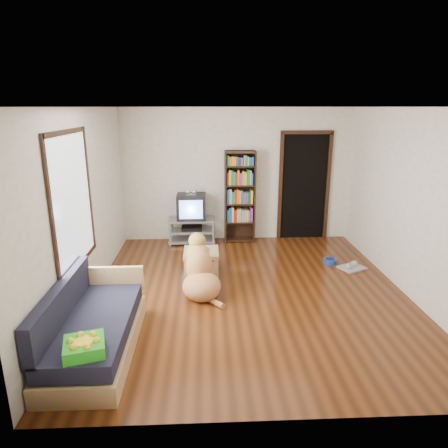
{
  "coord_description": "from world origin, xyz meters",
  "views": [
    {
      "loc": [
        -0.61,
        -5.3,
        2.6
      ],
      "look_at": [
        -0.35,
        0.47,
        0.9
      ],
      "focal_mm": 32.0,
      "sensor_mm": 36.0,
      "label": 1
    }
  ],
  "objects_px": {
    "tv_stand": "(192,230)",
    "bookshelf": "(240,192)",
    "sofa": "(92,330)",
    "green_cushion": "(84,347)",
    "coffee_table": "(201,258)",
    "dog": "(200,272)",
    "laptop": "(201,251)",
    "crt_tv": "(191,206)",
    "dog_bowl": "(330,261)",
    "grey_rag": "(352,268)"
  },
  "relations": [
    {
      "from": "green_cushion",
      "to": "dog_bowl",
      "type": "xyz_separation_m",
      "value": [
        3.26,
        3.08,
        -0.44
      ]
    },
    {
      "from": "laptop",
      "to": "crt_tv",
      "type": "xyz_separation_m",
      "value": [
        -0.2,
        1.62,
        0.33
      ]
    },
    {
      "from": "green_cushion",
      "to": "bookshelf",
      "type": "xyz_separation_m",
      "value": [
        1.8,
        4.39,
        0.52
      ]
    },
    {
      "from": "dog_bowl",
      "to": "bookshelf",
      "type": "relative_size",
      "value": 0.12
    },
    {
      "from": "dog_bowl",
      "to": "dog",
      "type": "relative_size",
      "value": 0.22
    },
    {
      "from": "green_cushion",
      "to": "grey_rag",
      "type": "distance_m",
      "value": 4.57
    },
    {
      "from": "crt_tv",
      "to": "laptop",
      "type": "bearing_deg",
      "value": -83.01
    },
    {
      "from": "grey_rag",
      "to": "crt_tv",
      "type": "xyz_separation_m",
      "value": [
        -2.71,
        1.49,
        0.73
      ]
    },
    {
      "from": "green_cushion",
      "to": "dog",
      "type": "height_order",
      "value": "dog"
    },
    {
      "from": "green_cushion",
      "to": "grey_rag",
      "type": "height_order",
      "value": "green_cushion"
    },
    {
      "from": "tv_stand",
      "to": "coffee_table",
      "type": "bearing_deg",
      "value": -82.78
    },
    {
      "from": "green_cushion",
      "to": "crt_tv",
      "type": "height_order",
      "value": "crt_tv"
    },
    {
      "from": "green_cushion",
      "to": "tv_stand",
      "type": "xyz_separation_m",
      "value": [
        0.85,
        4.29,
        -0.21
      ]
    },
    {
      "from": "crt_tv",
      "to": "coffee_table",
      "type": "xyz_separation_m",
      "value": [
        0.2,
        -1.59,
        -0.46
      ]
    },
    {
      "from": "laptop",
      "to": "bookshelf",
      "type": "distance_m",
      "value": 1.94
    },
    {
      "from": "green_cushion",
      "to": "crt_tv",
      "type": "xyz_separation_m",
      "value": [
        0.85,
        4.32,
        0.26
      ]
    },
    {
      "from": "tv_stand",
      "to": "crt_tv",
      "type": "bearing_deg",
      "value": 90.0
    },
    {
      "from": "coffee_table",
      "to": "dog",
      "type": "height_order",
      "value": "dog"
    },
    {
      "from": "green_cushion",
      "to": "grey_rag",
      "type": "xyz_separation_m",
      "value": [
        3.56,
        2.83,
        -0.46
      ]
    },
    {
      "from": "green_cushion",
      "to": "tv_stand",
      "type": "height_order",
      "value": "green_cushion"
    },
    {
      "from": "dog_bowl",
      "to": "tv_stand",
      "type": "height_order",
      "value": "tv_stand"
    },
    {
      "from": "grey_rag",
      "to": "coffee_table",
      "type": "bearing_deg",
      "value": -177.68
    },
    {
      "from": "bookshelf",
      "to": "dog",
      "type": "bearing_deg",
      "value": -108.06
    },
    {
      "from": "grey_rag",
      "to": "crt_tv",
      "type": "relative_size",
      "value": 0.69
    },
    {
      "from": "crt_tv",
      "to": "tv_stand",
      "type": "bearing_deg",
      "value": -90.0
    },
    {
      "from": "dog_bowl",
      "to": "grey_rag",
      "type": "xyz_separation_m",
      "value": [
        0.3,
        -0.25,
        -0.03
      ]
    },
    {
      "from": "coffee_table",
      "to": "bookshelf",
      "type": "bearing_deg",
      "value": 65.64
    },
    {
      "from": "grey_rag",
      "to": "crt_tv",
      "type": "bearing_deg",
      "value": 151.29
    },
    {
      "from": "laptop",
      "to": "sofa",
      "type": "height_order",
      "value": "sofa"
    },
    {
      "from": "dog",
      "to": "sofa",
      "type": "bearing_deg",
      "value": -129.94
    },
    {
      "from": "grey_rag",
      "to": "tv_stand",
      "type": "relative_size",
      "value": 0.44
    },
    {
      "from": "crt_tv",
      "to": "dog",
      "type": "relative_size",
      "value": 0.57
    },
    {
      "from": "tv_stand",
      "to": "crt_tv",
      "type": "xyz_separation_m",
      "value": [
        0.0,
        0.02,
        0.47
      ]
    },
    {
      "from": "green_cushion",
      "to": "crt_tv",
      "type": "distance_m",
      "value": 4.41
    },
    {
      "from": "bookshelf",
      "to": "dog",
      "type": "xyz_separation_m",
      "value": [
        -0.76,
        -2.34,
        -0.68
      ]
    },
    {
      "from": "crt_tv",
      "to": "green_cushion",
      "type": "bearing_deg",
      "value": -101.14
    },
    {
      "from": "bookshelf",
      "to": "sofa",
      "type": "bearing_deg",
      "value": -117.32
    },
    {
      "from": "dog",
      "to": "crt_tv",
      "type": "bearing_deg",
      "value": 94.74
    },
    {
      "from": "crt_tv",
      "to": "dog",
      "type": "xyz_separation_m",
      "value": [
        0.19,
        -2.27,
        -0.42
      ]
    },
    {
      "from": "laptop",
      "to": "grey_rag",
      "type": "height_order",
      "value": "laptop"
    },
    {
      "from": "tv_stand",
      "to": "grey_rag",
      "type": "bearing_deg",
      "value": -28.36
    },
    {
      "from": "tv_stand",
      "to": "sofa",
      "type": "height_order",
      "value": "sofa"
    },
    {
      "from": "tv_stand",
      "to": "sofa",
      "type": "xyz_separation_m",
      "value": [
        -0.97,
        -3.63,
        -0.01
      ]
    },
    {
      "from": "dog",
      "to": "bookshelf",
      "type": "bearing_deg",
      "value": 71.94
    },
    {
      "from": "green_cushion",
      "to": "coffee_table",
      "type": "relative_size",
      "value": 0.65
    },
    {
      "from": "tv_stand",
      "to": "bookshelf",
      "type": "relative_size",
      "value": 0.5
    },
    {
      "from": "green_cushion",
      "to": "laptop",
      "type": "xyz_separation_m",
      "value": [
        1.05,
        2.7,
        -0.07
      ]
    },
    {
      "from": "crt_tv",
      "to": "dog_bowl",
      "type": "bearing_deg",
      "value": -27.13
    },
    {
      "from": "laptop",
      "to": "bookshelf",
      "type": "height_order",
      "value": "bookshelf"
    },
    {
      "from": "green_cushion",
      "to": "dog",
      "type": "xyz_separation_m",
      "value": [
        1.04,
        2.05,
        -0.16
      ]
    }
  ]
}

